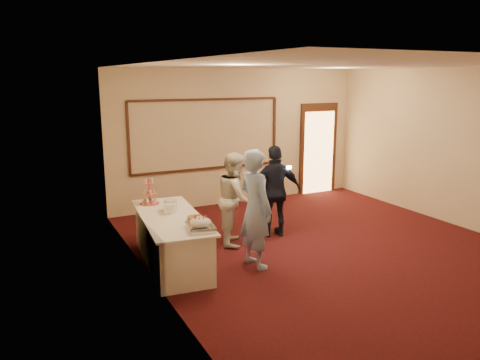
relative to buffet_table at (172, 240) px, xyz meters
name	(u,v)px	position (x,y,z in m)	size (l,w,h in m)	color
floor	(332,250)	(2.57, -0.64, -0.39)	(7.00, 7.00, 0.00)	black
room_walls	(338,129)	(2.57, -0.64, 1.64)	(6.04, 7.04, 3.02)	beige
wall_molding	(207,134)	(1.77, 2.83, 1.21)	(3.45, 0.04, 1.55)	black
doorway	(318,149)	(4.72, 2.82, 0.69)	(1.05, 0.07, 2.20)	black
buffet_table	(172,240)	(0.00, 0.00, 0.00)	(1.09, 2.31, 0.77)	white
pavlova_tray	(200,224)	(0.16, -0.80, 0.46)	(0.43, 0.55, 0.18)	#ABADB2
cupcake_stand	(149,194)	(-0.10, 0.81, 0.55)	(0.32, 0.32, 0.47)	#CE4357
plate_stack_a	(170,209)	(0.03, 0.13, 0.46)	(0.18, 0.18, 0.15)	white
plate_stack_b	(171,205)	(0.09, 0.29, 0.47)	(0.21, 0.21, 0.17)	white
tart	(195,218)	(0.25, -0.37, 0.41)	(0.27, 0.27, 0.06)	white
man	(255,209)	(1.11, -0.63, 0.51)	(0.66, 0.43, 1.80)	#8FAFE2
woman	(235,198)	(1.29, 0.42, 0.41)	(0.77, 0.60, 1.59)	beige
guest	(275,191)	(2.09, 0.43, 0.44)	(0.97, 0.40, 1.65)	black
camera_flash	(289,167)	(2.28, 0.29, 0.88)	(0.07, 0.04, 0.05)	white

